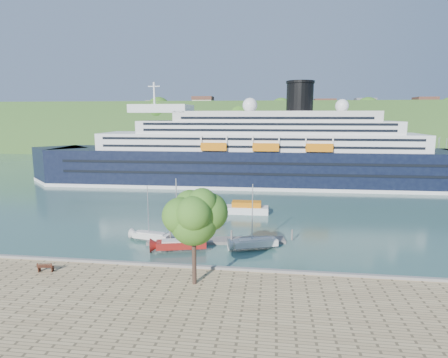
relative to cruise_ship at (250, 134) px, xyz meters
The scene contains 11 objects.
ground 59.23m from the cruise_ship, 96.92° to the right, with size 400.00×400.00×0.00m, color #325953.
far_hillside 87.99m from the cruise_ship, 94.53° to the left, with size 400.00×50.00×24.00m, color #295221.
quay_coping 59.18m from the cruise_ship, 96.90° to the right, with size 220.00×0.50×0.30m, color slate.
cruise_ship is the anchor object (origin of this frame).
park_bench 64.58m from the cruise_ship, 107.14° to the right, with size 1.78×0.73×1.14m, color #401D12, non-canonical shape.
promenade_tree 61.86m from the cruise_ship, 91.49° to the right, with size 6.62×6.62×10.97m, color #33681B, non-canonical shape.
floating_pontoon 47.65m from the cruise_ship, 92.14° to the right, with size 19.92×2.43×0.44m, color slate, non-canonical shape.
sailboat_white_near 48.81m from the cruise_ship, 103.50° to the right, with size 6.13×1.70×7.91m, color silver, non-canonical shape.
sailboat_red 51.05m from the cruise_ship, 96.71° to the right, with size 7.41×2.06×9.58m, color maroon, non-canonical shape.
sailboat_white_far 48.79m from the cruise_ship, 85.19° to the right, with size 6.75×1.88×8.72m, color silver, non-canonical shape.
tender_launch 31.56m from the cruise_ship, 87.15° to the right, with size 8.21×2.81×2.27m, color orange, non-canonical shape.
Camera 1 is at (13.20, -39.87, 18.36)m, focal length 30.00 mm.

